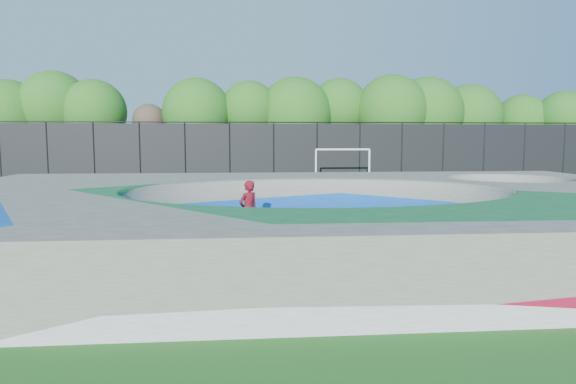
% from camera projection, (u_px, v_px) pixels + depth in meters
% --- Properties ---
extents(ground, '(120.00, 120.00, 0.00)m').
position_uv_depth(ground, '(318.00, 241.00, 14.60)').
color(ground, '#1C5317').
rests_on(ground, ground).
extents(skate_deck, '(22.00, 14.00, 1.50)m').
position_uv_depth(skate_deck, '(318.00, 215.00, 14.52)').
color(skate_deck, gray).
rests_on(skate_deck, ground).
extents(skater, '(0.75, 0.71, 1.72)m').
position_uv_depth(skater, '(248.00, 210.00, 14.68)').
color(skater, red).
rests_on(skater, ground).
extents(skateboard, '(0.73, 0.68, 0.05)m').
position_uv_depth(skateboard, '(249.00, 239.00, 14.77)').
color(skateboard, black).
rests_on(skateboard, ground).
extents(soccer_goal, '(3.46, 0.12, 2.29)m').
position_uv_depth(soccer_goal, '(343.00, 160.00, 31.66)').
color(soccer_goal, white).
rests_on(soccer_goal, ground).
extents(fence, '(48.09, 0.09, 4.04)m').
position_uv_depth(fence, '(274.00, 150.00, 35.18)').
color(fence, black).
rests_on(fence, ground).
extents(treeline, '(51.91, 7.07, 8.02)m').
position_uv_depth(treeline, '(267.00, 113.00, 39.73)').
color(treeline, '#422921').
rests_on(treeline, ground).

